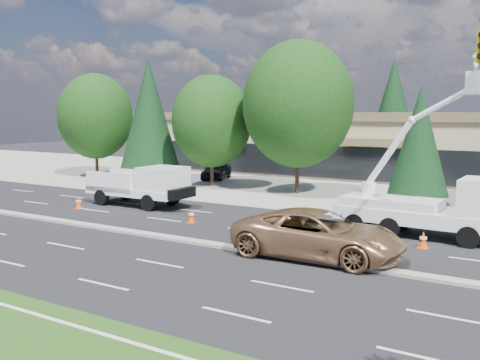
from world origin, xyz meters
The scene contains 19 objects.
ground centered at (0.00, 0.00, 0.00)m, with size 140.00×140.00×0.00m, color black.
concrete_apron centered at (0.00, 20.00, 0.01)m, with size 140.00×22.00×0.01m, color gray.
road_median centered at (0.00, 0.00, 0.06)m, with size 120.00×0.55×0.12m, color gray.
strip_mall centered at (0.00, 29.97, 2.83)m, with size 50.40×15.40×5.50m.
tree_front_a centered at (-22.00, 15.00, 5.15)m, with size 6.35×6.35×8.80m.
tree_front_b centered at (-16.00, 15.00, 5.21)m, with size 4.93×4.93×9.71m.
tree_front_c centered at (-10.00, 15.00, 4.83)m, with size 5.95×5.95×8.26m.
tree_front_d centered at (-3.00, 15.00, 6.03)m, with size 7.43×7.43×10.30m.
tree_front_e centered at (5.00, 15.00, 3.80)m, with size 3.59×3.59×7.08m.
tree_back_a centered at (-18.00, 42.00, 4.47)m, with size 4.23×4.23×8.34m.
tree_back_b centered at (-4.00, 42.00, 6.11)m, with size 5.78×5.78×11.39m.
utility_pickup centered at (-8.58, 5.71, 0.99)m, with size 6.27×2.52×2.40m.
bucket_truck centered at (7.71, 6.17, 1.70)m, with size 7.35×2.60×7.94m.
traffic_cone_a centered at (-11.26, 3.18, 0.34)m, with size 0.40×0.40×0.70m.
traffic_cone_b centered at (-3.35, 3.33, 0.34)m, with size 0.40×0.40×0.70m.
traffic_cone_c centered at (0.44, 3.80, 0.34)m, with size 0.40×0.40×0.70m.
traffic_cone_d centered at (7.75, 4.10, 0.34)m, with size 0.40×0.40×0.70m.
minivan centered at (4.62, 0.60, 0.90)m, with size 3.00×6.50×1.81m, color #A67850.
parked_car_west centered at (-12.10, 18.74, 0.74)m, with size 1.74×4.32×1.47m, color black.
Camera 1 is at (12.34, -17.91, 5.49)m, focal length 40.00 mm.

